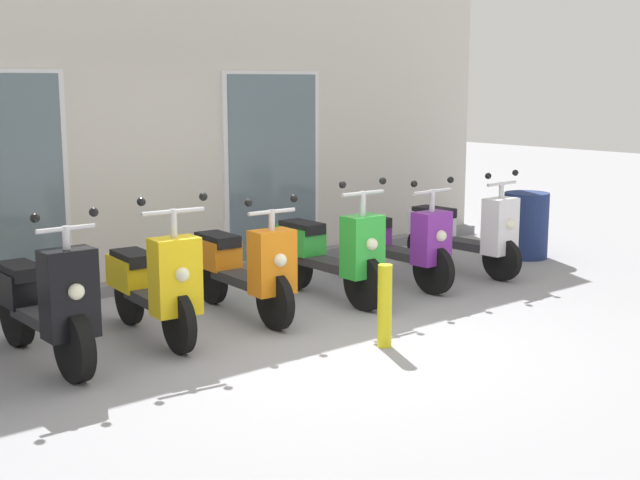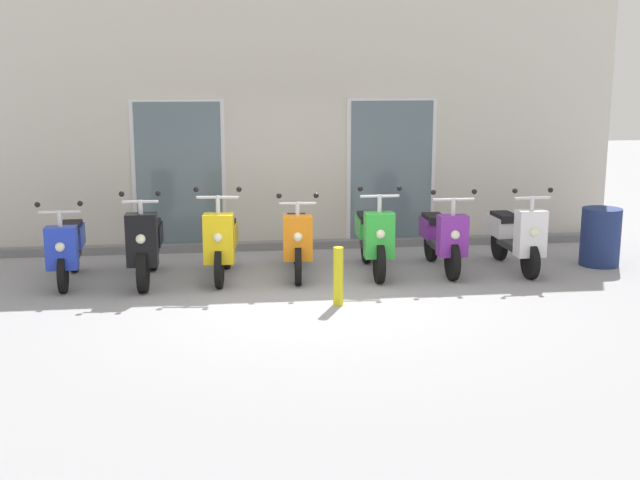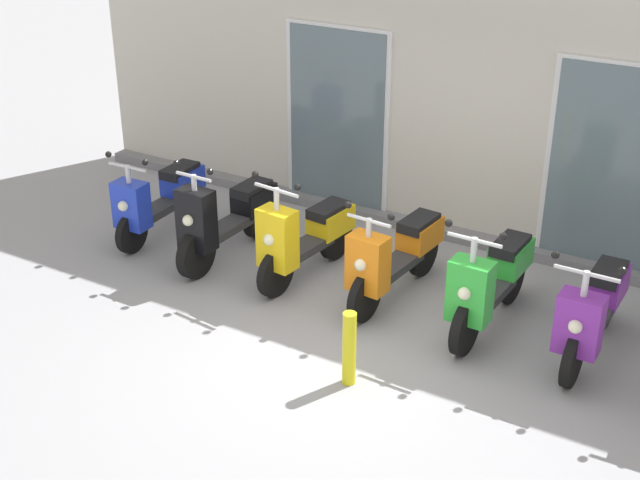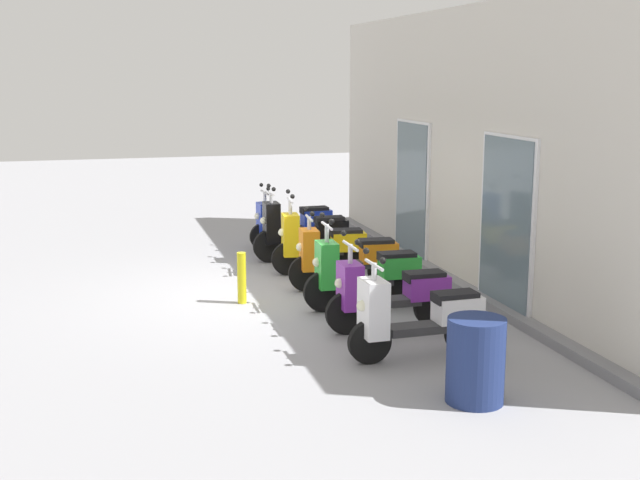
{
  "view_description": "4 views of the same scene",
  "coord_description": "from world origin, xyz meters",
  "views": [
    {
      "loc": [
        -4.67,
        -5.45,
        2.2
      ],
      "look_at": [
        0.58,
        0.67,
        0.72
      ],
      "focal_mm": 49.19,
      "sensor_mm": 36.0,
      "label": 1
    },
    {
      "loc": [
        -1.08,
        -9.82,
        2.79
      ],
      "look_at": [
        0.22,
        0.44,
        0.6
      ],
      "focal_mm": 46.53,
      "sensor_mm": 36.0,
      "label": 2
    },
    {
      "loc": [
        3.34,
        -6.03,
        4.49
      ],
      "look_at": [
        -0.68,
        0.76,
        0.63
      ],
      "focal_mm": 49.2,
      "sensor_mm": 36.0,
      "label": 3
    },
    {
      "loc": [
        11.06,
        -2.32,
        3.06
      ],
      "look_at": [
        0.69,
        0.54,
        0.89
      ],
      "focal_mm": 46.61,
      "sensor_mm": 36.0,
      "label": 4
    }
  ],
  "objects": [
    {
      "name": "scooter_white",
      "position": [
        3.02,
        0.98,
        0.48
      ],
      "size": [
        0.56,
        1.61,
        1.22
      ],
      "color": "black",
      "rests_on": "ground_plane"
    },
    {
      "name": "storefront_facade",
      "position": [
        0.0,
        2.92,
        1.93
      ],
      "size": [
        10.34,
        0.5,
        3.99
      ],
      "color": "beige",
      "rests_on": "ground_plane"
    },
    {
      "name": "trash_bin",
      "position": [
        4.3,
        1.07,
        0.41
      ],
      "size": [
        0.55,
        0.55,
        0.82
      ],
      "primitive_type": "cylinder",
      "color": "navy",
      "rests_on": "ground_plane"
    },
    {
      "name": "scooter_purple",
      "position": [
        1.99,
        1.06,
        0.47
      ],
      "size": [
        0.62,
        1.63,
        1.21
      ],
      "color": "black",
      "rests_on": "ground_plane"
    },
    {
      "name": "scooter_green",
      "position": [
        1.02,
        1.05,
        0.49
      ],
      "size": [
        0.58,
        1.67,
        1.27
      ],
      "color": "black",
      "rests_on": "ground_plane"
    },
    {
      "name": "curb_bollard",
      "position": [
        0.32,
        -0.45,
        0.35
      ],
      "size": [
        0.12,
        0.12,
        0.7
      ],
      "primitive_type": "cylinder",
      "color": "yellow",
      "rests_on": "ground_plane"
    },
    {
      "name": "ground_plane",
      "position": [
        0.0,
        0.0,
        0.0
      ],
      "size": [
        40.0,
        40.0,
        0.0
      ],
      "primitive_type": "plane",
      "color": "#939399"
    },
    {
      "name": "scooter_black",
      "position": [
        -2.0,
        0.97,
        0.49
      ],
      "size": [
        0.51,
        1.69,
        1.28
      ],
      "color": "black",
      "rests_on": "ground_plane"
    },
    {
      "name": "scooter_orange",
      "position": [
        -0.01,
        1.11,
        0.48
      ],
      "size": [
        0.54,
        1.68,
        1.19
      ],
      "color": "black",
      "rests_on": "ground_plane"
    },
    {
      "name": "scooter_yellow",
      "position": [
        -1.01,
        1.0,
        0.49
      ],
      "size": [
        0.6,
        1.56,
        1.3
      ],
      "color": "black",
      "rests_on": "ground_plane"
    }
  ]
}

